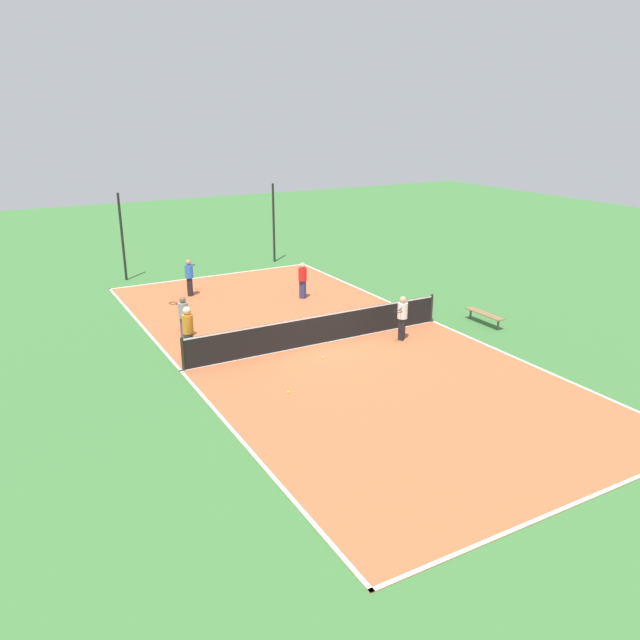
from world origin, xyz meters
The scene contains 13 objects.
ground_plane centered at (0.00, 0.00, 0.00)m, with size 80.00×80.00×0.00m, color #3D7538.
court_surface centered at (0.00, 0.00, 0.01)m, with size 10.30×22.09×0.02m.
tennis_net centered at (0.00, 0.00, 0.59)m, with size 10.10×0.10×1.11m.
bench centered at (6.64, -1.22, 0.39)m, with size 0.36×1.82×0.45m.
player_center_orange centered at (-4.52, 0.84, 1.08)m, with size 0.46×0.46×1.83m.
player_near_blue centered at (-2.15, 8.12, 0.97)m, with size 0.76×0.97×1.66m.
player_coach_red centered at (2.07, 5.30, 0.94)m, with size 0.50×0.50×1.61m.
player_far_white centered at (2.76, -1.11, 0.96)m, with size 0.94×0.83×1.63m.
player_baseline_gray centered at (-4.03, 2.94, 0.91)m, with size 0.61×0.99×1.56m.
tennis_ball_right_alley centered at (-2.84, -3.17, 0.06)m, with size 0.07×0.07×0.07m, color #CCE033.
tennis_ball_far_baseline centered at (-0.62, -1.31, 0.06)m, with size 0.07×0.07×0.07m, color #CCE033.
fence_post_back_left centered at (-4.02, 12.39, 2.12)m, with size 0.12×0.12×4.24m.
fence_post_back_right centered at (4.02, 12.39, 2.12)m, with size 0.12×0.12×4.24m.
Camera 1 is at (-10.13, -18.21, 7.93)m, focal length 35.00 mm.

